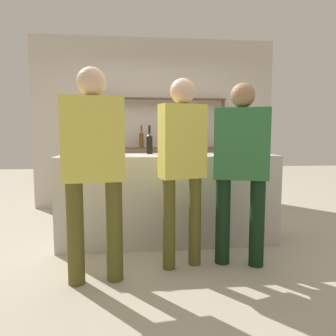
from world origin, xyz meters
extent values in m
plane|color=#B2A893|center=(0.00, 0.00, 0.00)|extent=(16.00, 16.00, 0.00)
cube|color=#B7B2AD|center=(0.00, 0.00, 0.50)|extent=(2.42, 0.64, 1.00)
cube|color=beige|center=(0.00, 1.92, 1.40)|extent=(4.02, 0.12, 2.80)
cylinder|color=brown|center=(-1.12, 1.74, 0.91)|extent=(0.05, 0.05, 1.81)
cylinder|color=brown|center=(1.12, 1.74, 0.91)|extent=(0.05, 0.05, 1.81)
cube|color=brown|center=(0.00, 1.74, 1.80)|extent=(2.30, 0.18, 0.02)
cube|color=brown|center=(0.00, 1.74, 1.00)|extent=(2.30, 0.18, 0.02)
cylinder|color=brown|center=(-0.73, 1.74, 1.12)|extent=(0.08, 0.08, 0.22)
cone|color=brown|center=(-0.73, 1.74, 1.25)|extent=(0.08, 0.08, 0.04)
cylinder|color=brown|center=(-0.73, 1.74, 1.30)|extent=(0.03, 0.03, 0.08)
cylinder|color=maroon|center=(-0.73, 1.74, 1.35)|extent=(0.03, 0.03, 0.01)
cylinder|color=brown|center=(-0.24, 1.74, 1.12)|extent=(0.07, 0.07, 0.23)
cone|color=brown|center=(-0.24, 1.74, 1.25)|extent=(0.07, 0.07, 0.03)
cylinder|color=brown|center=(-0.24, 1.74, 1.31)|extent=(0.03, 0.03, 0.08)
cylinder|color=black|center=(-0.24, 1.74, 1.36)|extent=(0.03, 0.03, 0.01)
cylinder|color=#0F1956|center=(0.24, 1.74, 1.11)|extent=(0.06, 0.06, 0.20)
cone|color=#0F1956|center=(0.24, 1.74, 1.22)|extent=(0.06, 0.06, 0.03)
cylinder|color=#0F1956|center=(0.24, 1.74, 1.29)|extent=(0.02, 0.02, 0.10)
cylinder|color=#232328|center=(0.24, 1.74, 1.34)|extent=(0.03, 0.03, 0.01)
cylinder|color=black|center=(0.73, 1.74, 1.10)|extent=(0.07, 0.07, 0.19)
cone|color=black|center=(0.73, 1.74, 1.21)|extent=(0.07, 0.07, 0.03)
cylinder|color=black|center=(0.73, 1.74, 1.27)|extent=(0.03, 0.03, 0.09)
cylinder|color=maroon|center=(0.73, 1.74, 1.32)|extent=(0.03, 0.03, 0.01)
cylinder|color=brown|center=(0.98, -0.16, 1.12)|extent=(0.09, 0.09, 0.23)
cone|color=brown|center=(0.98, -0.16, 1.25)|extent=(0.09, 0.09, 0.04)
cylinder|color=brown|center=(0.98, -0.16, 1.31)|extent=(0.03, 0.03, 0.07)
cylinder|color=#232328|center=(0.98, -0.16, 1.35)|extent=(0.04, 0.04, 0.01)
cylinder|color=black|center=(-0.20, 0.18, 1.11)|extent=(0.07, 0.07, 0.20)
cone|color=black|center=(-0.20, 0.18, 1.22)|extent=(0.07, 0.07, 0.03)
cylinder|color=black|center=(-0.20, 0.18, 1.28)|extent=(0.03, 0.03, 0.09)
cylinder|color=maroon|center=(-0.20, 0.18, 1.34)|extent=(0.03, 0.03, 0.01)
cylinder|color=black|center=(-1.03, 0.16, 1.10)|extent=(0.07, 0.07, 0.19)
cone|color=black|center=(-1.03, 0.16, 1.21)|extent=(0.07, 0.07, 0.03)
cylinder|color=black|center=(-1.03, 0.16, 1.28)|extent=(0.03, 0.03, 0.10)
cylinder|color=gold|center=(-1.03, 0.16, 1.33)|extent=(0.03, 0.03, 0.01)
cylinder|color=#0F1956|center=(0.30, 0.13, 1.10)|extent=(0.08, 0.08, 0.20)
cone|color=#0F1956|center=(0.30, 0.13, 1.22)|extent=(0.08, 0.08, 0.03)
cylinder|color=#0F1956|center=(0.30, 0.13, 1.28)|extent=(0.03, 0.03, 0.09)
cylinder|color=#232328|center=(0.30, 0.13, 1.34)|extent=(0.03, 0.03, 0.01)
cylinder|color=black|center=(-0.64, 0.05, 1.10)|extent=(0.08, 0.08, 0.19)
cone|color=black|center=(-0.64, 0.05, 1.21)|extent=(0.08, 0.08, 0.04)
cylinder|color=black|center=(-0.64, 0.05, 1.27)|extent=(0.03, 0.03, 0.07)
cylinder|color=gold|center=(-0.64, 0.05, 1.31)|extent=(0.03, 0.03, 0.01)
cylinder|color=silver|center=(0.05, 0.02, 1.12)|extent=(0.08, 0.08, 0.23)
cone|color=silver|center=(0.05, 0.02, 1.25)|extent=(0.08, 0.08, 0.04)
cylinder|color=silver|center=(0.05, 0.02, 1.32)|extent=(0.03, 0.03, 0.09)
cylinder|color=#232328|center=(0.05, 0.02, 1.37)|extent=(0.03, 0.03, 0.01)
cylinder|color=#B2B2B7|center=(-0.98, -0.04, 1.11)|extent=(0.20, 0.20, 0.21)
cylinder|color=#B2B2B7|center=(-0.98, -0.04, 1.22)|extent=(0.21, 0.21, 0.01)
cylinder|color=brown|center=(-0.56, -0.95, 0.43)|extent=(0.14, 0.14, 0.86)
cylinder|color=brown|center=(-0.88, -0.99, 0.43)|extent=(0.14, 0.14, 0.86)
cube|color=#D1C64C|center=(-0.72, -0.97, 1.20)|extent=(0.52, 0.27, 0.68)
sphere|color=#DBB293|center=(-0.72, -0.97, 1.65)|extent=(0.23, 0.23, 0.23)
cylinder|color=brown|center=(0.18, -0.70, 0.42)|extent=(0.12, 0.12, 0.84)
cylinder|color=brown|center=(-0.08, -0.77, 0.42)|extent=(0.12, 0.12, 0.84)
cube|color=#D1C64C|center=(0.05, -0.73, 1.17)|extent=(0.45, 0.29, 0.66)
sphere|color=#DBB293|center=(0.05, -0.73, 1.62)|extent=(0.23, 0.23, 0.23)
cylinder|color=black|center=(0.10, 0.76, 0.39)|extent=(0.11, 0.11, 0.77)
cylinder|color=black|center=(0.33, 0.69, 0.39)|extent=(0.11, 0.11, 0.77)
cube|color=maroon|center=(0.22, 0.72, 1.08)|extent=(0.42, 0.28, 0.61)
sphere|color=beige|center=(0.22, 0.72, 1.49)|extent=(0.21, 0.21, 0.21)
cylinder|color=black|center=(0.75, -0.79, 0.41)|extent=(0.14, 0.14, 0.82)
cylinder|color=black|center=(0.45, -0.70, 0.41)|extent=(0.14, 0.14, 0.82)
cube|color=#2D6B38|center=(0.60, -0.74, 1.15)|extent=(0.54, 0.36, 0.65)
sphere|color=#936B4C|center=(0.60, -0.74, 1.59)|extent=(0.22, 0.22, 0.22)
camera|label=1|loc=(-0.41, -3.67, 1.25)|focal=35.00mm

